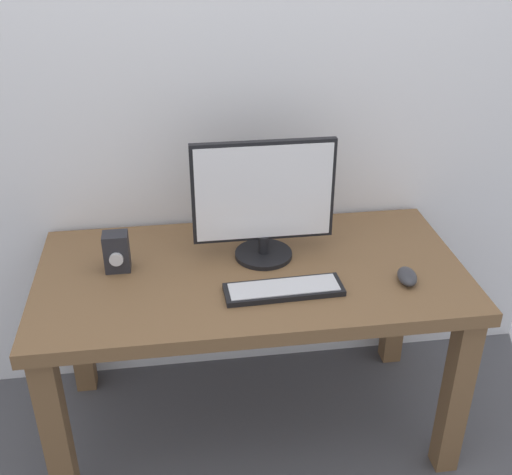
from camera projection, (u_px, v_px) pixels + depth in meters
ground_plane at (252, 421)px, 2.48m from camera, size 6.00×6.00×0.00m
wall_back at (235, 3)px, 2.10m from camera, size 2.55×0.04×3.00m
desk at (251, 295)px, 2.19m from camera, size 1.44×0.73×0.70m
monitor at (263, 200)px, 2.11m from camera, size 0.48×0.20×0.42m
keyboard_primary at (284, 289)px, 2.01m from camera, size 0.38×0.13×0.02m
mouse at (407, 276)px, 2.06m from camera, size 0.08×0.11×0.04m
audio_controller at (117, 252)px, 2.10m from camera, size 0.08×0.08×0.14m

